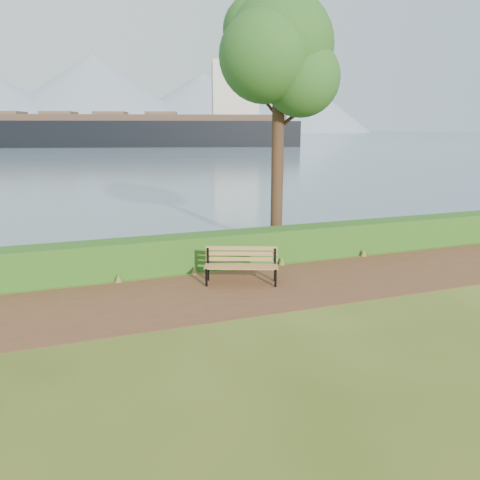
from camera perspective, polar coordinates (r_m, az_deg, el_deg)
name	(u,v)px	position (r m, az deg, el deg)	size (l,w,h in m)	color
ground	(258,293)	(11.78, 2.19, -6.48)	(140.00, 140.00, 0.00)	#405117
path	(253,289)	(12.04, 1.65, -6.00)	(40.00, 3.40, 0.01)	brown
hedge	(225,249)	(13.97, -1.80, -1.12)	(32.00, 0.85, 1.00)	#224E16
water	(75,136)	(270.31, -19.44, 11.91)	(700.00, 510.00, 0.00)	slate
mountains	(57,97)	(417.00, -21.40, 15.88)	(585.00, 190.00, 70.00)	#7A89A2
bench	(241,263)	(12.37, 0.16, -2.78)	(1.99, 1.22, 0.96)	black
tree	(280,53)	(15.62, 4.84, 21.79)	(4.06, 3.68, 8.46)	#311C14
cargo_ship	(137,131)	(107.94, -12.50, 12.90)	(76.86, 30.97, 23.17)	black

